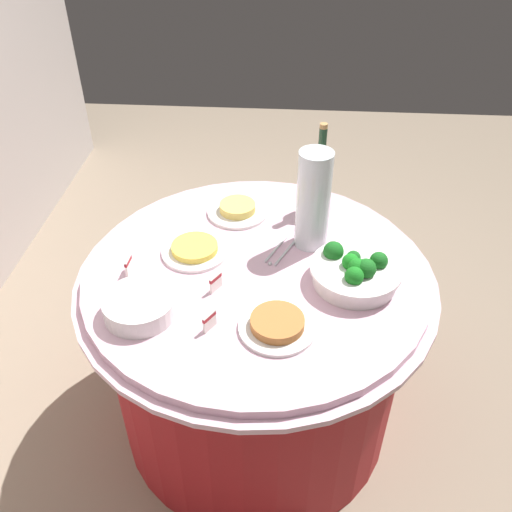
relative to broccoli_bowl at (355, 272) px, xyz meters
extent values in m
plane|color=gray|center=(0.05, 0.31, -0.78)|extent=(6.00, 6.00, 0.00)
cylinder|color=maroon|center=(0.05, 0.31, -0.44)|extent=(1.01, 1.01, 0.69)
cylinder|color=#E0B2C6|center=(0.05, 0.31, -0.08)|extent=(1.16, 1.16, 0.02)
cylinder|color=#E0B2C6|center=(0.05, 0.31, -0.06)|extent=(1.10, 1.10, 0.03)
cylinder|color=white|center=(0.00, 0.00, -0.02)|extent=(0.26, 0.26, 0.05)
cylinder|color=white|center=(0.00, 0.00, 0.01)|extent=(0.28, 0.28, 0.01)
sphere|color=#19631E|center=(0.02, -0.07, 0.03)|extent=(0.06, 0.06, 0.06)
sphere|color=#19841E|center=(0.00, 0.02, 0.04)|extent=(0.05, 0.05, 0.05)
sphere|color=#19621E|center=(-0.03, -0.02, 0.03)|extent=(0.04, 0.04, 0.04)
sphere|color=#195E1E|center=(0.03, 0.01, 0.03)|extent=(0.05, 0.05, 0.05)
sphere|color=#19671E|center=(-0.03, -0.03, 0.04)|extent=(0.06, 0.06, 0.06)
sphere|color=#197B1E|center=(-0.02, 0.00, 0.04)|extent=(0.06, 0.06, 0.06)
sphere|color=#19651E|center=(0.06, 0.07, 0.03)|extent=(0.06, 0.06, 0.06)
sphere|color=#19791E|center=(-0.06, 0.01, 0.03)|extent=(0.06, 0.06, 0.06)
cylinder|color=white|center=(-0.18, 0.63, -0.04)|extent=(0.21, 0.21, 0.01)
cylinder|color=white|center=(-0.18, 0.63, -0.03)|extent=(0.21, 0.21, 0.01)
cylinder|color=white|center=(-0.18, 0.63, -0.02)|extent=(0.21, 0.21, 0.01)
cylinder|color=white|center=(-0.18, 0.63, -0.01)|extent=(0.21, 0.21, 0.01)
cylinder|color=white|center=(-0.18, 0.63, 0.00)|extent=(0.21, 0.21, 0.01)
cylinder|color=white|center=(-0.18, 0.63, 0.01)|extent=(0.21, 0.21, 0.01)
cylinder|color=#1A3B24|center=(0.41, 0.11, 0.06)|extent=(0.07, 0.07, 0.20)
cone|color=#1A3B24|center=(0.41, 0.11, 0.18)|extent=(0.07, 0.07, 0.04)
cylinder|color=#1A3B24|center=(0.41, 0.11, 0.24)|extent=(0.03, 0.03, 0.08)
cylinder|color=#B2844C|center=(0.41, 0.11, 0.29)|extent=(0.03, 0.03, 0.02)
cylinder|color=silver|center=(0.20, 0.13, 0.13)|extent=(0.11, 0.11, 0.34)
sphere|color=#E5B26B|center=(0.22, 0.13, 0.00)|extent=(0.06, 0.06, 0.06)
sphere|color=#E5B26B|center=(0.19, 0.15, 0.00)|extent=(0.06, 0.06, 0.06)
sphere|color=#E5B26B|center=(0.19, 0.12, 0.00)|extent=(0.06, 0.06, 0.06)
sphere|color=#72C64C|center=(0.21, 0.15, 0.05)|extent=(0.06, 0.06, 0.06)
sphere|color=#72C64C|center=(0.18, 0.14, 0.05)|extent=(0.06, 0.06, 0.06)
sphere|color=#72C64C|center=(0.20, 0.11, 0.05)|extent=(0.06, 0.06, 0.06)
sphere|color=red|center=(0.20, 0.15, 0.10)|extent=(0.06, 0.06, 0.06)
sphere|color=red|center=(0.18, 0.13, 0.10)|extent=(0.06, 0.06, 0.06)
sphere|color=red|center=(0.21, 0.12, 0.10)|extent=(0.06, 0.06, 0.06)
cylinder|color=silver|center=(0.15, 0.25, -0.04)|extent=(0.15, 0.07, 0.01)
cylinder|color=silver|center=(0.13, 0.21, -0.04)|extent=(0.15, 0.07, 0.01)
sphere|color=silver|center=(0.07, 0.26, -0.04)|extent=(0.01, 0.01, 0.01)
cylinder|color=white|center=(-0.22, 0.23, -0.04)|extent=(0.22, 0.22, 0.01)
cylinder|color=#B77038|center=(-0.22, 0.23, -0.02)|extent=(0.15, 0.15, 0.03)
cylinder|color=white|center=(0.11, 0.52, -0.04)|extent=(0.22, 0.22, 0.01)
cylinder|color=#F2D14C|center=(0.11, 0.52, -0.02)|extent=(0.15, 0.15, 0.02)
cylinder|color=white|center=(0.36, 0.40, -0.04)|extent=(0.22, 0.22, 0.01)
cylinder|color=#EACC60|center=(0.36, 0.40, -0.02)|extent=(0.13, 0.13, 0.03)
cube|color=white|center=(-0.06, 0.42, -0.02)|extent=(0.05, 0.03, 0.05)
cube|color=maroon|center=(-0.06, 0.42, 0.00)|extent=(0.05, 0.03, 0.01)
cube|color=white|center=(0.00, 0.71, -0.02)|extent=(0.05, 0.01, 0.05)
cube|color=maroon|center=(0.00, 0.71, 0.00)|extent=(0.05, 0.01, 0.01)
cube|color=white|center=(-0.23, 0.42, -0.02)|extent=(0.05, 0.03, 0.05)
cube|color=maroon|center=(-0.23, 0.42, 0.00)|extent=(0.05, 0.03, 0.01)
camera|label=1|loc=(-1.31, 0.21, 1.07)|focal=38.54mm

